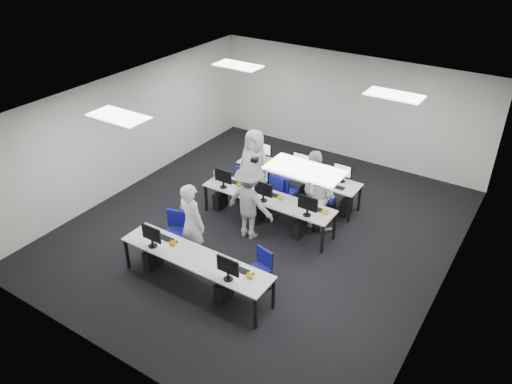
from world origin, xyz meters
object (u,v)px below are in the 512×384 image
Objects in this scene: chair_7 at (321,207)px; chair_5 at (248,188)px; chair_3 at (271,203)px; student_0 at (192,223)px; chair_1 at (258,277)px; student_2 at (255,165)px; chair_2 at (247,191)px; student_3 at (313,187)px; chair_4 at (315,215)px; student_1 at (321,196)px; photographer at (250,202)px; desk_front at (195,259)px; chair_0 at (175,243)px; desk_mid at (268,199)px; chair_6 at (287,197)px.

chair_5 is at bearing -165.28° from chair_7.
chair_3 is 2.51m from student_0.
student_2 reaches higher than chair_1.
student_3 is at bearing 22.51° from chair_2.
chair_3 is 0.88m from chair_5.
chair_4 is at bearing -111.89° from student_0.
chair_1 is 3.37m from chair_5.
chair_7 is 0.64× the size of student_1.
chair_5 is at bearing -165.53° from chair_4.
student_2 is at bearing 104.83° from chair_2.
chair_2 is 0.88× the size of chair_5.
photographer is (-1.12, -1.22, 0.12)m from student_1.
desk_front is at bearing -87.14° from chair_4.
student_2 is (0.03, 0.29, 0.64)m from chair_2.
chair_0 is 2.76m from chair_5.
student_2 is at bearing -170.74° from chair_7.
student_1 is (1.03, 0.62, 0.09)m from desk_mid.
chair_5 is at bearing 73.37° from chair_0.
chair_3 is at bearing -90.33° from student_0.
chair_1 is 0.46× the size of student_3.
chair_1 is at bearing -49.27° from chair_5.
chair_2 is 0.47× the size of student_0.
chair_7 is (-0.10, 2.88, 0.04)m from chair_1.
chair_3 is at bearing 93.19° from desk_front.
photographer is at bearing -32.81° from chair_2.
chair_2 is 2.07m from student_1.
chair_0 is at bearing 59.24° from photographer.
photographer reaches higher than chair_2.
chair_4 is 0.35m from chair_7.
chair_6 is at bearing 5.40° from student_1.
student_0 reaches higher than desk_front.
desk_mid is 1.81× the size of photographer.
student_1 is at bearing 36.00° from chair_0.
student_2 is at bearing -166.09° from student_3.
chair_5 is 1.93m from chair_7.
chair_1 is at bearing -56.52° from student_2.
chair_4 is at bearing -129.66° from photographer.
student_0 is (-1.62, 0.03, 0.63)m from chair_1.
photographer is (-1.00, -1.50, 0.57)m from chair_7.
chair_5 reaches higher than desk_front.
chair_3 is 1.02× the size of chair_6.
desk_mid is 0.64m from photographer.
chair_1 is 0.55× the size of student_1.
chair_7 reaches higher than chair_6.
chair_6 is 0.50× the size of student_0.
student_2 is 1.02× the size of photographer.
chair_4 is at bearing 36.43° from chair_0.
chair_4 is 1.00m from chair_6.
chair_4 is at bearing -1.16° from chair_5.
chair_7 is 0.54× the size of student_2.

